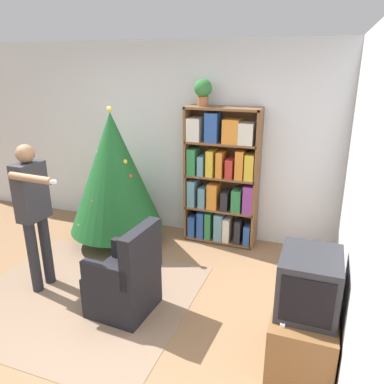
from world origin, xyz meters
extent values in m
plane|color=#846042|center=(0.00, 0.00, 0.00)|extent=(14.00, 14.00, 0.00)
cube|color=silver|center=(0.00, 2.34, 1.30)|extent=(8.00, 0.10, 2.60)
cube|color=silver|center=(2.13, 0.00, 1.30)|extent=(0.10, 8.00, 2.60)
cube|color=#7F6651|center=(-0.40, 0.34, 0.00)|extent=(2.23, 2.02, 0.01)
cube|color=brown|center=(0.13, 2.11, 0.90)|extent=(0.03, 0.32, 1.80)
cube|color=brown|center=(1.05, 2.11, 0.90)|extent=(0.03, 0.32, 1.80)
cube|color=brown|center=(0.59, 2.11, 1.79)|extent=(0.95, 0.32, 0.03)
cube|color=brown|center=(0.59, 2.26, 0.90)|extent=(0.95, 0.01, 1.80)
cube|color=brown|center=(0.59, 2.11, 0.03)|extent=(0.92, 0.32, 0.03)
cube|color=#284C93|center=(0.21, 2.07, 0.19)|extent=(0.09, 0.24, 0.29)
cube|color=#284C93|center=(0.34, 2.08, 0.23)|extent=(0.09, 0.27, 0.36)
cube|color=#2D7A42|center=(0.45, 2.06, 0.23)|extent=(0.08, 0.23, 0.37)
cube|color=#5B899E|center=(0.59, 2.08, 0.23)|extent=(0.11, 0.27, 0.37)
cube|color=beige|center=(0.70, 2.07, 0.21)|extent=(0.09, 0.25, 0.32)
cube|color=#232328|center=(0.85, 2.06, 0.20)|extent=(0.08, 0.23, 0.32)
cube|color=#284C93|center=(0.98, 2.07, 0.18)|extent=(0.08, 0.26, 0.26)
cube|color=brown|center=(0.59, 2.11, 0.47)|extent=(0.92, 0.32, 0.03)
cube|color=#5B899E|center=(0.21, 2.09, 0.66)|extent=(0.10, 0.29, 0.35)
cube|color=#5B899E|center=(0.36, 2.07, 0.62)|extent=(0.09, 0.26, 0.27)
cube|color=orange|center=(0.50, 2.08, 0.66)|extent=(0.13, 0.27, 0.34)
cube|color=#232328|center=(0.66, 2.06, 0.61)|extent=(0.09, 0.24, 0.25)
cube|color=#2D7A42|center=(0.82, 2.06, 0.63)|extent=(0.12, 0.24, 0.29)
cube|color=#843889|center=(0.97, 2.07, 0.67)|extent=(0.13, 0.25, 0.36)
cube|color=brown|center=(0.59, 2.11, 0.92)|extent=(0.92, 0.32, 0.03)
cube|color=#2D7A42|center=(0.21, 2.07, 1.10)|extent=(0.11, 0.25, 0.34)
cube|color=#5B899E|center=(0.34, 2.08, 1.06)|extent=(0.08, 0.27, 0.26)
cube|color=gold|center=(0.46, 2.08, 1.10)|extent=(0.09, 0.28, 0.33)
cube|color=orange|center=(0.59, 2.07, 1.09)|extent=(0.08, 0.25, 0.33)
cube|color=#B22D28|center=(0.71, 2.06, 1.05)|extent=(0.09, 0.23, 0.24)
cube|color=orange|center=(0.84, 2.09, 1.11)|extent=(0.10, 0.30, 0.36)
cube|color=gold|center=(0.97, 2.07, 1.09)|extent=(0.11, 0.24, 0.33)
cube|color=brown|center=(0.59, 2.11, 1.36)|extent=(0.92, 0.32, 0.03)
cube|color=beige|center=(0.24, 2.09, 1.52)|extent=(0.17, 0.30, 0.29)
cube|color=#284C93|center=(0.47, 2.06, 1.55)|extent=(0.16, 0.23, 0.36)
cube|color=orange|center=(0.71, 2.07, 1.52)|extent=(0.20, 0.25, 0.30)
cube|color=beige|center=(0.90, 2.06, 1.50)|extent=(0.18, 0.24, 0.26)
cube|color=brown|center=(1.81, 0.20, 0.25)|extent=(0.49, 0.75, 0.51)
cube|color=#28282D|center=(1.81, 0.20, 0.74)|extent=(0.44, 0.52, 0.47)
cube|color=black|center=(1.81, -0.07, 0.74)|extent=(0.36, 0.01, 0.37)
cube|color=white|center=(1.67, -0.02, 0.52)|extent=(0.04, 0.12, 0.02)
cylinder|color=#4C3323|center=(-0.70, 1.58, 0.05)|extent=(0.36, 0.36, 0.10)
cylinder|color=brown|center=(-0.70, 1.58, 0.16)|extent=(0.08, 0.08, 0.12)
cone|color=#195123|center=(-0.70, 1.58, 0.99)|extent=(1.22, 1.22, 1.53)
sphere|color=gold|center=(-0.49, 1.51, 1.16)|extent=(0.06, 0.06, 0.06)
sphere|color=red|center=(-0.42, 1.50, 0.99)|extent=(0.05, 0.05, 0.05)
sphere|color=silver|center=(-0.97, 1.89, 0.67)|extent=(0.06, 0.06, 0.06)
sphere|color=red|center=(-0.78, 1.20, 0.72)|extent=(0.04, 0.04, 0.04)
sphere|color=gold|center=(-0.96, 1.15, 0.39)|extent=(0.05, 0.05, 0.05)
sphere|color=silver|center=(-0.89, 1.56, 1.24)|extent=(0.06, 0.06, 0.06)
sphere|color=#E5CC4C|center=(-0.70, 1.58, 1.78)|extent=(0.07, 0.07, 0.07)
cube|color=black|center=(0.11, 0.31, 0.21)|extent=(0.59, 0.59, 0.42)
cube|color=black|center=(0.34, 0.30, 0.67)|extent=(0.16, 0.57, 0.50)
cube|color=black|center=(0.12, 0.55, 0.52)|extent=(0.51, 0.11, 0.20)
cube|color=black|center=(0.09, 0.07, 0.52)|extent=(0.51, 0.11, 0.20)
cylinder|color=#232328|center=(-0.91, 0.46, 0.40)|extent=(0.11, 0.11, 0.80)
cylinder|color=#232328|center=(-0.92, 0.28, 0.40)|extent=(0.11, 0.11, 0.80)
cube|color=#2D2D33|center=(-0.91, 0.37, 1.09)|extent=(0.20, 0.33, 0.60)
cylinder|color=#8C6647|center=(-0.90, 0.57, 1.06)|extent=(0.07, 0.07, 0.48)
cylinder|color=#8C6647|center=(-0.69, 0.16, 1.32)|extent=(0.48, 0.10, 0.07)
cube|color=white|center=(-0.45, 0.14, 1.32)|extent=(0.11, 0.04, 0.03)
sphere|color=#8C6647|center=(-0.91, 0.37, 1.48)|extent=(0.18, 0.18, 0.18)
cylinder|color=#935B38|center=(0.32, 2.11, 1.86)|extent=(0.14, 0.14, 0.12)
sphere|color=#2D7033|center=(0.32, 2.11, 2.02)|extent=(0.22, 0.22, 0.22)
cube|color=#232328|center=(-0.25, 1.23, 0.02)|extent=(0.17, 0.14, 0.03)
cube|color=#B22D28|center=(-0.26, 1.23, 0.05)|extent=(0.20, 0.16, 0.03)
cube|color=#2D7A42|center=(-0.25, 1.25, 0.08)|extent=(0.19, 0.17, 0.02)
cube|color=#5B899E|center=(-0.26, 1.25, 0.10)|extent=(0.20, 0.16, 0.03)
camera|label=1|loc=(1.81, -2.40, 2.32)|focal=35.00mm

